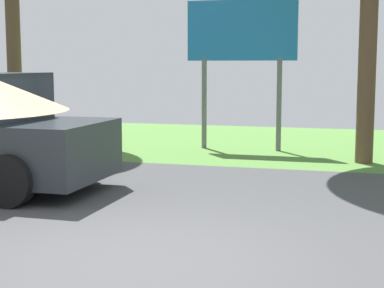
{
  "coord_description": "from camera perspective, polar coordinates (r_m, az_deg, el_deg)",
  "views": [
    {
      "loc": [
        2.2,
        -5.83,
        2.02
      ],
      "look_at": [
        0.24,
        1.0,
        1.1
      ],
      "focal_mm": 57.87,
      "sensor_mm": 36.0,
      "label": 1
    }
  ],
  "objects": [
    {
      "name": "ground_plane",
      "position": [
        9.28,
        1.93,
        -5.51
      ],
      "size": [
        40.0,
        22.0,
        0.2
      ],
      "color": "#424244"
    },
    {
      "name": "roadside_billboard",
      "position": [
        14.66,
        4.59,
        9.42
      ],
      "size": [
        2.6,
        0.12,
        3.5
      ],
      "color": "slate",
      "rests_on": "ground_plane"
    }
  ]
}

